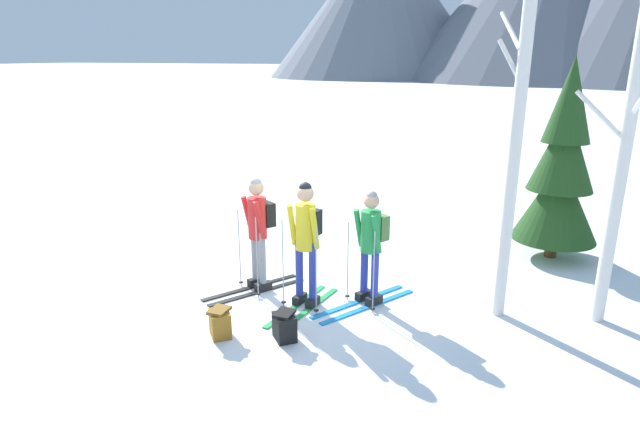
# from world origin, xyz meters

# --- Properties ---
(ground_plane) EXTENTS (400.00, 400.00, 0.00)m
(ground_plane) POSITION_xyz_m (0.00, 0.00, 0.00)
(ground_plane) COLOR white
(skier_in_red) EXTENTS (1.16, 1.55, 1.76)m
(skier_in_red) POSITION_xyz_m (-0.69, -0.02, 1.00)
(skier_in_red) COLOR black
(skier_in_red) RESTS_ON ground
(skier_in_yellow) EXTENTS (0.60, 1.61, 1.83)m
(skier_in_yellow) POSITION_xyz_m (0.20, -0.31, 1.05)
(skier_in_yellow) COLOR green
(skier_in_yellow) RESTS_ON ground
(skier_in_green) EXTENTS (1.18, 1.68, 1.69)m
(skier_in_green) POSITION_xyz_m (1.03, 0.09, 0.94)
(skier_in_green) COLOR #1E84D1
(skier_in_green) RESTS_ON ground
(pine_tree_near) EXTENTS (1.44, 1.44, 3.48)m
(pine_tree_near) POSITION_xyz_m (3.55, 3.10, 1.59)
(pine_tree_near) COLOR #51381E
(pine_tree_near) RESTS_ON ground
(birch_tree_tall) EXTENTS (0.47, 0.83, 4.56)m
(birch_tree_tall) POSITION_xyz_m (2.80, 0.39, 2.34)
(birch_tree_tall) COLOR silver
(birch_tree_tall) RESTS_ON ground
(birch_tree_slender) EXTENTS (0.75, 0.99, 5.15)m
(birch_tree_slender) POSITION_xyz_m (4.09, 0.68, 2.61)
(birch_tree_slender) COLOR silver
(birch_tree_slender) RESTS_ON ground
(backpack_on_snow_front) EXTENTS (0.39, 0.40, 0.38)m
(backpack_on_snow_front) POSITION_xyz_m (-0.50, -1.54, 0.19)
(backpack_on_snow_front) COLOR #99661E
(backpack_on_snow_front) RESTS_ON ground
(backpack_on_snow_beside) EXTENTS (0.39, 0.40, 0.38)m
(backpack_on_snow_beside) POSITION_xyz_m (0.31, -1.33, 0.19)
(backpack_on_snow_beside) COLOR black
(backpack_on_snow_beside) RESTS_ON ground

